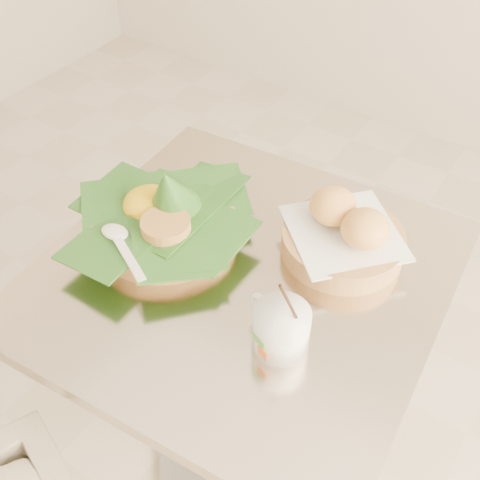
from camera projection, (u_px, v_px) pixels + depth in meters
The scene contains 5 objects.
floor at pixel (176, 434), 1.67m from camera, with size 3.60×3.60×0.00m, color beige.
cafe_table at pixel (242, 344), 1.25m from camera, with size 0.74×0.74×0.75m.
rice_basket at pixel (164, 216), 1.14m from camera, with size 0.34×0.34×0.17m.
bread_basket at pixel (344, 235), 1.10m from camera, with size 0.27×0.27×0.12m.
coffee_mug at pixel (280, 327), 0.95m from camera, with size 0.12×0.10×0.16m.
Camera 1 is at (0.61, -0.59, 1.55)m, focal length 45.00 mm.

